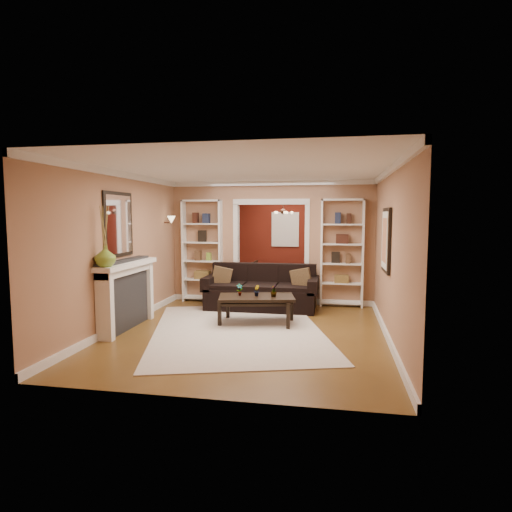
% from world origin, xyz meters
% --- Properties ---
extents(floor, '(8.00, 8.00, 0.00)m').
position_xyz_m(floor, '(0.00, 0.00, 0.00)').
color(floor, brown).
rests_on(floor, ground).
extents(ceiling, '(8.00, 8.00, 0.00)m').
position_xyz_m(ceiling, '(0.00, 0.00, 2.70)').
color(ceiling, white).
rests_on(ceiling, ground).
extents(wall_back, '(8.00, 0.00, 8.00)m').
position_xyz_m(wall_back, '(0.00, 4.00, 1.35)').
color(wall_back, '#A47656').
rests_on(wall_back, ground).
extents(wall_front, '(8.00, 0.00, 8.00)m').
position_xyz_m(wall_front, '(0.00, -4.00, 1.35)').
color(wall_front, '#A47656').
rests_on(wall_front, ground).
extents(wall_left, '(0.00, 8.00, 8.00)m').
position_xyz_m(wall_left, '(-2.25, 0.00, 1.35)').
color(wall_left, '#A47656').
rests_on(wall_left, ground).
extents(wall_right, '(0.00, 8.00, 8.00)m').
position_xyz_m(wall_right, '(2.25, 0.00, 1.35)').
color(wall_right, '#A47656').
rests_on(wall_right, ground).
extents(partition_wall, '(4.50, 0.15, 2.70)m').
position_xyz_m(partition_wall, '(0.00, 1.20, 1.35)').
color(partition_wall, '#A47656').
rests_on(partition_wall, floor).
extents(red_back_panel, '(4.44, 0.04, 2.64)m').
position_xyz_m(red_back_panel, '(0.00, 3.97, 1.32)').
color(red_back_panel, maroon).
rests_on(red_back_panel, floor).
extents(dining_window, '(0.78, 0.03, 0.98)m').
position_xyz_m(dining_window, '(0.00, 3.93, 1.55)').
color(dining_window, '#8CA5CC').
rests_on(dining_window, wall_back).
extents(area_rug, '(3.77, 4.53, 0.01)m').
position_xyz_m(area_rug, '(-0.21, -1.28, 0.01)').
color(area_rug, beige).
rests_on(area_rug, floor).
extents(sofa, '(2.36, 1.02, 0.92)m').
position_xyz_m(sofa, '(-0.10, 0.45, 0.46)').
color(sofa, black).
rests_on(sofa, floor).
extents(pillow_left, '(0.41, 0.18, 0.39)m').
position_xyz_m(pillow_left, '(-0.94, 0.43, 0.65)').
color(pillow_left, brown).
rests_on(pillow_left, sofa).
extents(pillow_right, '(0.41, 0.18, 0.40)m').
position_xyz_m(pillow_right, '(0.73, 0.43, 0.65)').
color(pillow_right, brown).
rests_on(pillow_right, sofa).
extents(coffee_table, '(1.45, 0.98, 0.51)m').
position_xyz_m(coffee_table, '(0.02, -0.77, 0.25)').
color(coffee_table, black).
rests_on(coffee_table, floor).
extents(plant_left, '(0.13, 0.12, 0.21)m').
position_xyz_m(plant_left, '(-0.29, -0.77, 0.61)').
color(plant_left, '#336626').
rests_on(plant_left, coffee_table).
extents(plant_center, '(0.12, 0.13, 0.20)m').
position_xyz_m(plant_center, '(0.02, -0.77, 0.60)').
color(plant_center, '#336626').
rests_on(plant_center, coffee_table).
extents(plant_right, '(0.12, 0.12, 0.21)m').
position_xyz_m(plant_right, '(0.33, -0.77, 0.61)').
color(plant_right, '#336626').
rests_on(plant_right, coffee_table).
extents(bookshelf_left, '(0.90, 0.30, 2.30)m').
position_xyz_m(bookshelf_left, '(-1.55, 1.03, 1.15)').
color(bookshelf_left, white).
rests_on(bookshelf_left, floor).
extents(bookshelf_right, '(0.90, 0.30, 2.30)m').
position_xyz_m(bookshelf_right, '(1.55, 1.03, 1.15)').
color(bookshelf_right, white).
rests_on(bookshelf_right, floor).
extents(fireplace, '(0.32, 1.70, 1.16)m').
position_xyz_m(fireplace, '(-2.09, -1.50, 0.58)').
color(fireplace, white).
rests_on(fireplace, floor).
extents(vase, '(0.41, 0.41, 0.33)m').
position_xyz_m(vase, '(-2.09, -2.20, 1.33)').
color(vase, olive).
rests_on(vase, fireplace).
extents(mirror, '(0.03, 0.95, 1.10)m').
position_xyz_m(mirror, '(-2.23, -1.50, 1.80)').
color(mirror, silver).
rests_on(mirror, wall_left).
extents(wall_sconce, '(0.18, 0.18, 0.22)m').
position_xyz_m(wall_sconce, '(-2.15, 0.55, 1.83)').
color(wall_sconce, '#FFE0A5').
rests_on(wall_sconce, wall_left).
extents(framed_art, '(0.04, 0.85, 1.05)m').
position_xyz_m(framed_art, '(2.21, -1.00, 1.55)').
color(framed_art, black).
rests_on(framed_art, wall_right).
extents(dining_table, '(1.74, 0.97, 0.61)m').
position_xyz_m(dining_table, '(0.10, 2.57, 0.31)').
color(dining_table, black).
rests_on(dining_table, floor).
extents(dining_chair_nw, '(0.44, 0.44, 0.78)m').
position_xyz_m(dining_chair_nw, '(-0.45, 2.27, 0.39)').
color(dining_chair_nw, black).
rests_on(dining_chair_nw, floor).
extents(dining_chair_ne, '(0.41, 0.41, 0.78)m').
position_xyz_m(dining_chair_ne, '(0.65, 2.27, 0.39)').
color(dining_chair_ne, black).
rests_on(dining_chair_ne, floor).
extents(dining_chair_sw, '(0.40, 0.40, 0.77)m').
position_xyz_m(dining_chair_sw, '(-0.45, 2.87, 0.39)').
color(dining_chair_sw, black).
rests_on(dining_chair_sw, floor).
extents(dining_chair_se, '(0.49, 0.49, 0.86)m').
position_xyz_m(dining_chair_se, '(0.65, 2.87, 0.43)').
color(dining_chair_se, black).
rests_on(dining_chair_se, floor).
extents(chandelier, '(0.50, 0.50, 0.30)m').
position_xyz_m(chandelier, '(0.00, 2.70, 2.02)').
color(chandelier, '#3D251B').
rests_on(chandelier, ceiling).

